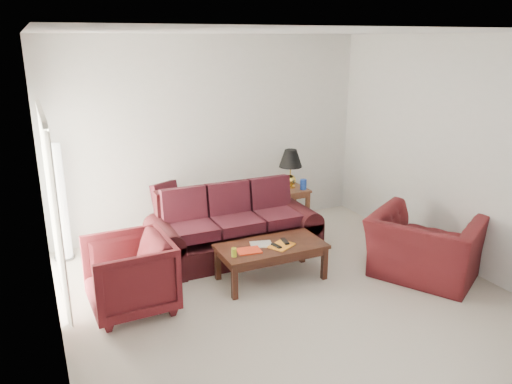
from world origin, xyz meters
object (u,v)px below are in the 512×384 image
armchair_left (130,275)px  coffee_table (271,262)px  sofa (234,224)px  armchair_right (425,247)px  end_table (289,205)px  floor_lamp (58,203)px

armchair_left → coffee_table: bearing=87.7°
sofa → coffee_table: bearing=-78.6°
sofa → armchair_right: 2.51m
sofa → coffee_table: 0.88m
armchair_left → sofa: bearing=115.3°
end_table → armchair_left: (-2.93, -1.70, 0.12)m
armchair_left → floor_lamp: bearing=-163.7°
armchair_right → coffee_table: size_ratio=0.95×
coffee_table → armchair_left: bearing=169.3°
armchair_right → coffee_table: (-1.79, 0.76, -0.18)m
sofa → coffee_table: sofa is taller
floor_lamp → coffee_table: 2.98m
end_table → coffee_table: (-1.17, -1.70, -0.06)m
floor_lamp → sofa: bearing=-22.8°
end_table → floor_lamp: bearing=179.2°
end_table → armchair_left: 3.39m
sofa → floor_lamp: (-2.19, 0.92, 0.34)m
armchair_left → armchair_right: bearing=75.7°
end_table → floor_lamp: (-3.51, 0.05, 0.53)m
floor_lamp → armchair_right: size_ratio=1.29×
sofa → armchair_left: (-1.60, -0.83, -0.06)m
floor_lamp → coffee_table: size_ratio=1.23×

